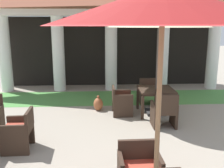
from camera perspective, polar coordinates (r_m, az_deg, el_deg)
The scene contains 10 objects.
background_pavilion at distance 10.19m, azimuth -0.24°, elevation 17.80°, with size 9.34×2.81×4.48m.
lawn_strip at distance 9.16m, azimuth 0.19°, elevation -3.02°, with size 11.14×1.88×0.01m, color #519347.
patio_umbrella_near_foreground at distance 2.56m, azimuth 11.13°, elevation 15.92°, with size 2.25×2.25×2.92m.
patio_table_mid_left at distance 7.47m, azimuth 9.69°, elevation -1.73°, with size 0.98×0.98×0.74m.
patio_umbrella_mid_left at distance 7.24m, azimuth 10.29°, elevation 13.72°, with size 2.82×2.82×2.93m.
patio_chair_mid_left_south at distance 6.61m, azimuth 11.46°, elevation -5.97°, with size 0.58×0.57×0.89m.
patio_chair_mid_left_west at distance 7.39m, azimuth 2.03°, elevation -3.70°, with size 0.56×0.63×0.81m.
patio_chair_mid_left_north at distance 8.48m, azimuth 8.20°, elevation -1.71°, with size 0.60×0.53×0.80m.
patio_chair_mid_right_east at distance 5.66m, azimuth -19.83°, elevation -9.71°, with size 0.58×0.62×0.84m.
terracotta_urn at distance 7.79m, azimuth -3.06°, elevation -4.43°, with size 0.29×0.29×0.46m.
Camera 1 is at (-0.50, -2.24, 2.49)m, focal length 41.38 mm.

